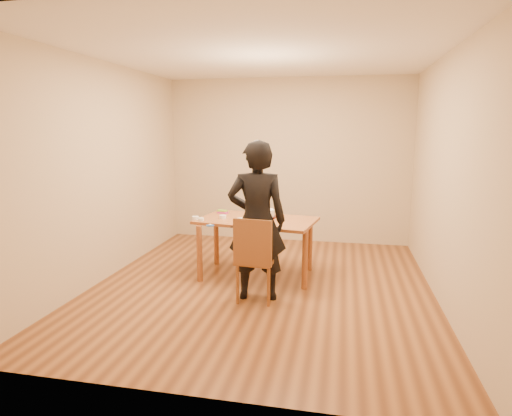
% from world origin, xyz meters
% --- Properties ---
extents(room_shell, '(4.00, 4.50, 2.70)m').
position_xyz_m(room_shell, '(0.00, 0.34, 1.35)').
color(room_shell, brown).
rests_on(room_shell, ground).
extents(dining_table, '(1.57, 1.08, 0.04)m').
position_xyz_m(dining_table, '(-0.14, 0.36, 0.73)').
color(dining_table, brown).
rests_on(dining_table, floor).
extents(dining_chair, '(0.44, 0.44, 0.04)m').
position_xyz_m(dining_chair, '(0.01, -0.41, 0.45)').
color(dining_chair, brown).
rests_on(dining_chair, floor).
extents(cake_plate, '(0.28, 0.28, 0.02)m').
position_xyz_m(cake_plate, '(-0.05, 0.47, 0.76)').
color(cake_plate, red).
rests_on(cake_plate, dining_table).
extents(cake, '(0.24, 0.24, 0.08)m').
position_xyz_m(cake, '(-0.05, 0.47, 0.81)').
color(cake, white).
rests_on(cake, cake_plate).
extents(frosting_dome, '(0.23, 0.23, 0.03)m').
position_xyz_m(frosting_dome, '(-0.05, 0.47, 0.86)').
color(frosting_dome, white).
rests_on(frosting_dome, cake).
extents(frosting_tub, '(0.08, 0.08, 0.07)m').
position_xyz_m(frosting_tub, '(-0.27, 0.04, 0.78)').
color(frosting_tub, white).
rests_on(frosting_tub, dining_table).
extents(frosting_lid, '(0.10, 0.10, 0.01)m').
position_xyz_m(frosting_lid, '(-0.60, -0.13, 0.75)').
color(frosting_lid, '#164292').
rests_on(frosting_lid, dining_table).
extents(frosting_dollop, '(0.04, 0.04, 0.02)m').
position_xyz_m(frosting_dollop, '(-0.60, -0.13, 0.77)').
color(frosting_dollop, white).
rests_on(frosting_dollop, frosting_lid).
extents(ramekin_green, '(0.07, 0.07, 0.04)m').
position_xyz_m(ramekin_green, '(-0.80, 0.12, 0.77)').
color(ramekin_green, white).
rests_on(ramekin_green, dining_table).
extents(ramekin_yellow, '(0.09, 0.09, 0.04)m').
position_xyz_m(ramekin_yellow, '(-0.57, 0.31, 0.77)').
color(ramekin_yellow, white).
rests_on(ramekin_yellow, dining_table).
extents(ramekin_multi, '(0.09, 0.09, 0.04)m').
position_xyz_m(ramekin_multi, '(-0.89, 0.18, 0.77)').
color(ramekin_multi, white).
rests_on(ramekin_multi, dining_table).
extents(candy_box_pink, '(0.16, 0.11, 0.02)m').
position_xyz_m(candy_box_pink, '(-0.67, 0.65, 0.76)').
color(candy_box_pink, '#F13881').
rests_on(candy_box_pink, dining_table).
extents(candy_box_green, '(0.15, 0.09, 0.02)m').
position_xyz_m(candy_box_green, '(-0.67, 0.65, 0.78)').
color(candy_box_green, green).
rests_on(candy_box_green, candy_box_pink).
extents(spatula, '(0.13, 0.11, 0.01)m').
position_xyz_m(spatula, '(-0.28, -0.11, 0.75)').
color(spatula, black).
rests_on(spatula, dining_table).
extents(person, '(0.71, 0.53, 1.77)m').
position_xyz_m(person, '(0.01, -0.37, 0.88)').
color(person, black).
rests_on(person, floor).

